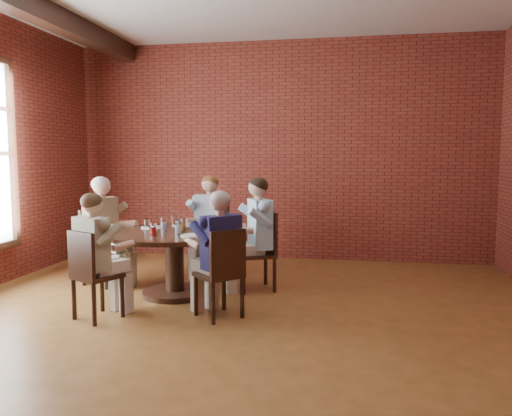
% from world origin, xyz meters
% --- Properties ---
extents(floor, '(7.00, 7.00, 0.00)m').
position_xyz_m(floor, '(0.00, 0.00, 0.00)').
color(floor, '#995F2F').
rests_on(floor, ground).
extents(wall_back, '(7.00, 0.00, 7.00)m').
position_xyz_m(wall_back, '(0.00, 3.50, 1.70)').
color(wall_back, maroon).
rests_on(wall_back, ground).
extents(dining_table, '(1.50, 1.50, 0.75)m').
position_xyz_m(dining_table, '(-0.90, 1.12, 0.53)').
color(dining_table, black).
rests_on(dining_table, floor).
extents(chair_a, '(0.59, 0.59, 0.95)m').
position_xyz_m(chair_a, '(0.06, 1.58, 0.52)').
color(chair_a, black).
rests_on(chair_a, floor).
extents(diner_a, '(0.84, 0.78, 1.36)m').
position_xyz_m(diner_a, '(-0.03, 1.54, 0.68)').
color(diner_a, '#4890BD').
rests_on(diner_a, floor).
extents(chair_b, '(0.49, 0.49, 0.95)m').
position_xyz_m(chair_b, '(-0.76, 2.27, 0.51)').
color(chair_b, black).
rests_on(chair_b, floor).
extents(diner_b, '(0.62, 0.72, 1.35)m').
position_xyz_m(diner_b, '(-0.77, 2.18, 0.68)').
color(diner_b, '#8195A4').
rests_on(diner_b, floor).
extents(chair_c, '(0.55, 0.55, 0.95)m').
position_xyz_m(chair_c, '(-2.02, 1.49, 0.51)').
color(chair_c, black).
rests_on(chair_c, floor).
extents(diner_c, '(0.80, 0.72, 1.36)m').
position_xyz_m(diner_c, '(-1.93, 1.46, 0.68)').
color(diner_c, brown).
rests_on(diner_c, floor).
extents(chair_d, '(0.52, 0.52, 0.89)m').
position_xyz_m(chair_d, '(-1.41, 0.12, 0.49)').
color(chair_d, black).
rests_on(chair_d, floor).
extents(diner_d, '(0.70, 0.75, 1.26)m').
position_xyz_m(diner_d, '(-1.37, 0.19, 0.63)').
color(diner_d, '#BBA993').
rests_on(diner_d, floor).
extents(chair_e, '(0.56, 0.56, 0.90)m').
position_xyz_m(chair_e, '(-0.15, 0.39, 0.49)').
color(chair_e, black).
rests_on(chair_e, floor).
extents(diner_e, '(0.78, 0.77, 1.27)m').
position_xyz_m(diner_e, '(-0.20, 0.45, 0.64)').
color(diner_e, '#191946').
rests_on(diner_e, floor).
extents(plate_a, '(0.26, 0.26, 0.01)m').
position_xyz_m(plate_a, '(-0.46, 1.17, 0.76)').
color(plate_a, white).
rests_on(plate_a, dining_table).
extents(plate_b, '(0.26, 0.26, 0.01)m').
position_xyz_m(plate_b, '(-0.95, 1.61, 0.76)').
color(plate_b, white).
rests_on(plate_b, dining_table).
extents(plate_c, '(0.26, 0.26, 0.01)m').
position_xyz_m(plate_c, '(-1.26, 1.36, 0.76)').
color(plate_c, white).
rests_on(plate_c, dining_table).
extents(plate_d, '(0.26, 0.26, 0.01)m').
position_xyz_m(plate_d, '(-0.59, 0.83, 0.76)').
color(plate_d, white).
rests_on(plate_d, dining_table).
extents(glass_a, '(0.07, 0.07, 0.14)m').
position_xyz_m(glass_a, '(-0.57, 1.11, 0.82)').
color(glass_a, white).
rests_on(glass_a, dining_table).
extents(glass_b, '(0.07, 0.07, 0.14)m').
position_xyz_m(glass_b, '(-0.84, 1.27, 0.82)').
color(glass_b, white).
rests_on(glass_b, dining_table).
extents(glass_c, '(0.07, 0.07, 0.14)m').
position_xyz_m(glass_c, '(-1.04, 1.52, 0.82)').
color(glass_c, white).
rests_on(glass_c, dining_table).
extents(glass_d, '(0.07, 0.07, 0.14)m').
position_xyz_m(glass_d, '(-1.07, 1.25, 0.82)').
color(glass_d, white).
rests_on(glass_d, dining_table).
extents(glass_e, '(0.07, 0.07, 0.14)m').
position_xyz_m(glass_e, '(-1.22, 1.11, 0.82)').
color(glass_e, white).
rests_on(glass_e, dining_table).
extents(glass_f, '(0.07, 0.07, 0.14)m').
position_xyz_m(glass_f, '(-1.02, 0.80, 0.82)').
color(glass_f, white).
rests_on(glass_f, dining_table).
extents(glass_g, '(0.07, 0.07, 0.14)m').
position_xyz_m(glass_g, '(-0.81, 1.01, 0.82)').
color(glass_g, white).
rests_on(glass_g, dining_table).
extents(glass_h, '(0.07, 0.07, 0.14)m').
position_xyz_m(glass_h, '(-0.53, 0.99, 0.82)').
color(glass_h, white).
rests_on(glass_h, dining_table).
extents(smartphone, '(0.08, 0.13, 0.01)m').
position_xyz_m(smartphone, '(-0.38, 0.98, 0.75)').
color(smartphone, black).
rests_on(smartphone, dining_table).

